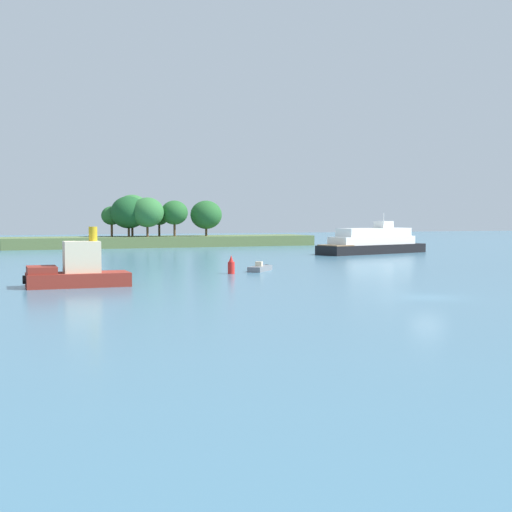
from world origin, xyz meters
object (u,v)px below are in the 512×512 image
Objects in this scene: white_riverboat at (373,242)px; fishing_skiff at (260,268)px; tugboat at (77,271)px; channel_buoy_red at (231,266)px.

white_riverboat is 41.14m from fishing_skiff.
white_riverboat is 63.32m from tugboat.
white_riverboat reaches higher than fishing_skiff.
tugboat reaches higher than fishing_skiff.
white_riverboat is 2.43× the size of tugboat.
white_riverboat is 5.12× the size of fishing_skiff.
tugboat is 18.13m from channel_buoy_red.
tugboat is 4.52× the size of channel_buoy_red.
channel_buoy_red is at bearing 24.77° from tugboat.
fishing_skiff is at bearing -138.52° from white_riverboat.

